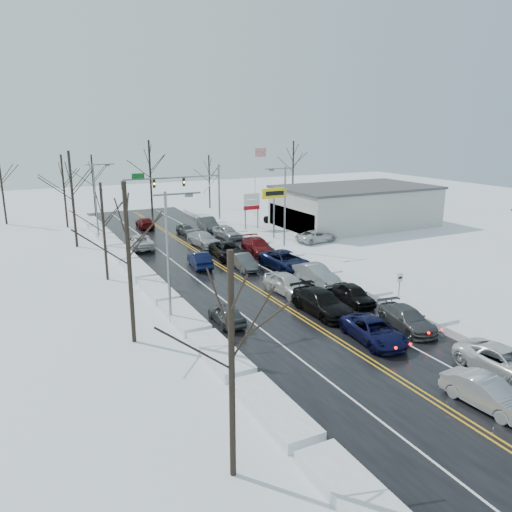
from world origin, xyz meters
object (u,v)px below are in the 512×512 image
tires_plus_sign (274,197)px  dealership_building (355,206)px  traffic_signal_mast (184,185)px  flagpole (256,176)px  oncoming_car_0 (200,267)px

tires_plus_sign → dealership_building: size_ratio=0.29×
traffic_signal_mast → dealership_building: bearing=-25.9°
flagpole → oncoming_car_0: 28.39m
flagpole → oncoming_car_0: flagpole is taller
traffic_signal_mast → tires_plus_sign: size_ratio=2.21×
flagpole → oncoming_car_0: bearing=-127.9°
flagpole → dealership_building: size_ratio=0.49×
oncoming_car_0 → tires_plus_sign: bearing=-140.3°
traffic_signal_mast → oncoming_car_0: (-5.32, -19.91, -5.48)m
tires_plus_sign → flagpole: flagpole is taller
oncoming_car_0 → traffic_signal_mast: bearing=-97.9°
flagpole → dealership_building: 15.24m
traffic_signal_mast → tires_plus_sign: (7.05, -12.00, -0.49)m
dealership_building → oncoming_car_0: 27.82m
tires_plus_sign → oncoming_car_0: (-12.38, -7.92, -4.99)m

